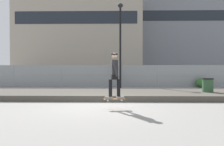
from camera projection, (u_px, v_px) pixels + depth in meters
ground_plane at (102, 107)px, 8.60m from camera, size 120.00×120.00×0.00m
gravel_berm at (106, 94)px, 11.77m from camera, size 16.60×3.71×0.28m
skateboard at (114, 99)px, 8.13m from camera, size 0.82×0.31×0.07m
skater at (115, 73)px, 8.11m from camera, size 0.73×0.61×1.71m
chain_fence at (110, 76)px, 18.46m from camera, size 24.67×0.06×1.85m
street_lamp at (120, 35)px, 17.70m from camera, size 0.44×0.44×6.84m
parked_car_near at (71, 76)px, 21.83m from camera, size 4.54×2.23×1.66m
library_building at (80, 34)px, 48.77m from camera, size 26.41×11.29×18.96m
office_block at (170, 33)px, 60.14m from camera, size 29.23×15.75×23.20m
shrub_left at (202, 83)px, 17.80m from camera, size 1.03×0.84×0.79m
trash_bin at (208, 88)px, 11.64m from camera, size 0.59×0.59×1.03m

